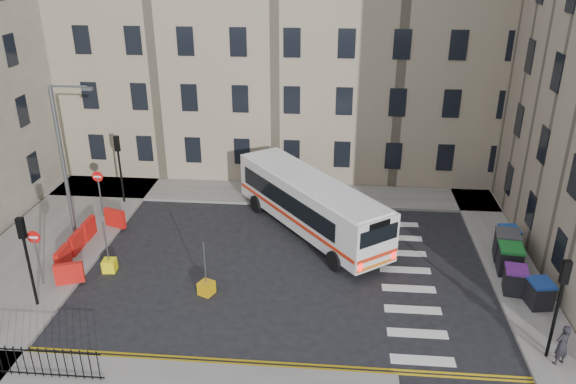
# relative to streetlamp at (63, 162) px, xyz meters

# --- Properties ---
(ground) EXTENTS (120.00, 120.00, 0.00)m
(ground) POSITION_rel_streetlamp_xyz_m (13.00, -2.00, -4.34)
(ground) COLOR black
(ground) RESTS_ON ground
(pavement_north) EXTENTS (36.00, 3.20, 0.15)m
(pavement_north) POSITION_rel_streetlamp_xyz_m (7.00, 6.60, -4.26)
(pavement_north) COLOR slate
(pavement_north) RESTS_ON ground
(pavement_east) EXTENTS (2.40, 26.00, 0.15)m
(pavement_east) POSITION_rel_streetlamp_xyz_m (22.00, 2.00, -4.26)
(pavement_east) COLOR slate
(pavement_east) RESTS_ON ground
(pavement_west) EXTENTS (6.00, 22.00, 0.15)m
(pavement_west) POSITION_rel_streetlamp_xyz_m (-1.00, -1.00, -4.26)
(pavement_west) COLOR slate
(pavement_west) RESTS_ON ground
(terrace_north) EXTENTS (38.30, 10.80, 17.20)m
(terrace_north) POSITION_rel_streetlamp_xyz_m (6.00, 13.50, 4.28)
(terrace_north) COLOR gray
(terrace_north) RESTS_ON ground
(traffic_light_east) EXTENTS (0.28, 0.22, 4.10)m
(traffic_light_east) POSITION_rel_streetlamp_xyz_m (21.60, -7.50, -1.47)
(traffic_light_east) COLOR black
(traffic_light_east) RESTS_ON pavement_east
(traffic_light_nw) EXTENTS (0.28, 0.22, 4.10)m
(traffic_light_nw) POSITION_rel_streetlamp_xyz_m (1.00, 4.50, -1.47)
(traffic_light_nw) COLOR black
(traffic_light_nw) RESTS_ON pavement_west
(traffic_light_sw) EXTENTS (0.28, 0.22, 4.10)m
(traffic_light_sw) POSITION_rel_streetlamp_xyz_m (1.00, -6.00, -1.47)
(traffic_light_sw) COLOR black
(traffic_light_sw) RESTS_ON pavement_west
(streetlamp) EXTENTS (0.50, 0.22, 8.14)m
(streetlamp) POSITION_rel_streetlamp_xyz_m (0.00, 0.00, 0.00)
(streetlamp) COLOR #595B5E
(streetlamp) RESTS_ON pavement_west
(no_entry_north) EXTENTS (0.60, 0.08, 3.00)m
(no_entry_north) POSITION_rel_streetlamp_xyz_m (0.50, 2.50, -2.26)
(no_entry_north) COLOR #595B5E
(no_entry_north) RESTS_ON pavement_west
(no_entry_south) EXTENTS (0.60, 0.08, 3.00)m
(no_entry_south) POSITION_rel_streetlamp_xyz_m (0.50, -4.50, -2.26)
(no_entry_south) COLOR #595B5E
(no_entry_south) RESTS_ON pavement_west
(roadworks_barriers) EXTENTS (1.66, 6.26, 1.00)m
(roadworks_barriers) POSITION_rel_streetlamp_xyz_m (1.16, -1.50, -3.69)
(roadworks_barriers) COLOR red
(roadworks_barriers) RESTS_ON pavement_west
(bus) EXTENTS (8.60, 10.19, 2.98)m
(bus) POSITION_rel_streetlamp_xyz_m (12.24, 1.94, -2.62)
(bus) COLOR silver
(bus) RESTS_ON ground
(wheelie_bin_a) EXTENTS (1.07, 1.19, 1.17)m
(wheelie_bin_a) POSITION_rel_streetlamp_xyz_m (22.27, -4.21, -3.59)
(wheelie_bin_a) COLOR black
(wheelie_bin_a) RESTS_ON pavement_east
(wheelie_bin_b) EXTENTS (1.11, 1.22, 1.19)m
(wheelie_bin_b) POSITION_rel_streetlamp_xyz_m (21.53, -3.25, -3.59)
(wheelie_bin_b) COLOR black
(wheelie_bin_b) RESTS_ON pavement_east
(wheelie_bin_c) EXTENTS (1.21, 1.35, 1.35)m
(wheelie_bin_c) POSITION_rel_streetlamp_xyz_m (21.74, -1.59, -3.50)
(wheelie_bin_c) COLOR black
(wheelie_bin_c) RESTS_ON pavement_east
(wheelie_bin_d) EXTENTS (1.30, 1.44, 1.42)m
(wheelie_bin_d) POSITION_rel_streetlamp_xyz_m (21.91, -0.31, -3.47)
(wheelie_bin_d) COLOR black
(wheelie_bin_d) RESTS_ON pavement_east
(wheelie_bin_e) EXTENTS (0.97, 1.10, 1.15)m
(wheelie_bin_e) POSITION_rel_streetlamp_xyz_m (22.29, 0.69, -3.60)
(wheelie_bin_e) COLOR black
(wheelie_bin_e) RESTS_ON pavement_east
(pedestrian) EXTENTS (0.72, 0.62, 1.67)m
(pedestrian) POSITION_rel_streetlamp_xyz_m (21.89, -7.88, -3.35)
(pedestrian) COLOR black
(pedestrian) RESTS_ON pavement_east
(bollard_yellow) EXTENTS (0.65, 0.65, 0.60)m
(bollard_yellow) POSITION_rel_streetlamp_xyz_m (3.00, -2.92, -4.04)
(bollard_yellow) COLOR yellow
(bollard_yellow) RESTS_ON ground
(bollard_chevron) EXTENTS (0.80, 0.80, 0.60)m
(bollard_chevron) POSITION_rel_streetlamp_xyz_m (8.00, -4.39, -4.04)
(bollard_chevron) COLOR #C8920B
(bollard_chevron) RESTS_ON ground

